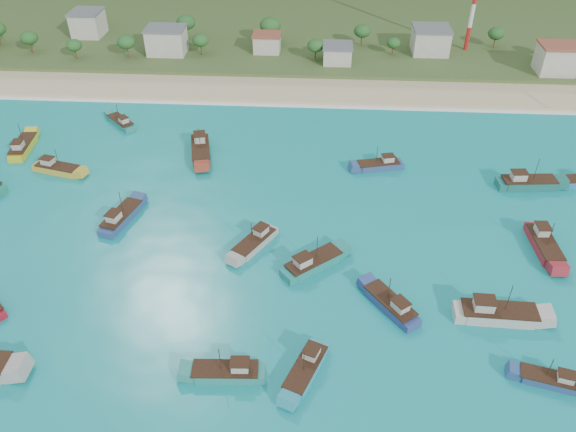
# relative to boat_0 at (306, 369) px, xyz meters

# --- Properties ---
(ground) EXTENTS (600.00, 600.00, 0.00)m
(ground) POSITION_rel_boat_0_xyz_m (-11.69, 13.95, -0.69)
(ground) COLOR #0C7F84
(ground) RESTS_ON ground
(beach) EXTENTS (400.00, 18.00, 1.20)m
(beach) POSITION_rel_boat_0_xyz_m (-11.69, 92.95, -0.69)
(beach) COLOR beige
(beach) RESTS_ON ground
(land) EXTENTS (400.00, 110.00, 2.40)m
(land) POSITION_rel_boat_0_xyz_m (-11.69, 153.95, -0.69)
(land) COLOR #385123
(land) RESTS_ON ground
(surf_line) EXTENTS (400.00, 2.50, 0.08)m
(surf_line) POSITION_rel_boat_0_xyz_m (-11.69, 83.45, -0.69)
(surf_line) COLOR white
(surf_line) RESTS_ON ground
(village) EXTENTS (208.92, 31.13, 7.40)m
(village) POSITION_rel_boat_0_xyz_m (-6.26, 115.67, 4.23)
(village) COLOR beige
(village) RESTS_ON ground
(vegetation) EXTENTS (277.19, 25.61, 8.56)m
(vegetation) POSITION_rel_boat_0_xyz_m (-15.99, 117.59, 4.37)
(vegetation) COLOR #235623
(vegetation) RESTS_ON ground
(boat_0) EXTENTS (6.60, 10.45, 5.95)m
(boat_0) POSITION_rel_boat_0_xyz_m (0.00, 0.00, 0.00)
(boat_0) COLOR teal
(boat_0) RESTS_ON ground
(boat_1) EXTENTS (9.08, 4.65, 5.15)m
(boat_1) POSITION_rel_boat_0_xyz_m (33.27, 0.28, -0.15)
(boat_1) COLOR navy
(boat_1) RESTS_ON ground
(boat_2) EXTENTS (7.89, 10.34, 6.06)m
(boat_2) POSITION_rel_boat_0_xyz_m (-10.01, 26.78, 0.02)
(boat_2) COLOR #A6A098
(boat_2) RESTS_ON ground
(boat_3) EXTENTS (8.70, 10.22, 6.17)m
(boat_3) POSITION_rel_boat_0_xyz_m (12.74, 12.93, 0.04)
(boat_3) COLOR navy
(boat_3) RESTS_ON ground
(boat_8) EXTENTS (12.34, 4.61, 7.13)m
(boat_8) POSITION_rel_boat_0_xyz_m (43.40, 48.73, 0.21)
(boat_8) COLOR #18635A
(boat_8) RESTS_ON ground
(boat_10) EXTENTS (10.32, 5.20, 5.85)m
(boat_10) POSITION_rel_boat_0_xyz_m (13.80, 54.19, -0.02)
(boat_10) COLOR navy
(boat_10) RESTS_ON ground
(boat_11) EXTENTS (8.68, 8.70, 5.61)m
(boat_11) POSITION_rel_boat_0_xyz_m (-47.29, 70.08, -0.06)
(boat_11) COLOR #217C6D
(boat_11) RESTS_ON ground
(boat_15) EXTENTS (3.96, 11.61, 6.77)m
(boat_15) POSITION_rel_boat_0_xyz_m (40.87, 29.08, 0.15)
(boat_15) COLOR maroon
(boat_15) RESTS_ON ground
(boat_16) EXTENTS (10.33, 3.52, 6.02)m
(boat_16) POSITION_rel_boat_0_xyz_m (-10.82, -1.26, 0.01)
(boat_16) COLOR #278377
(boat_16) RESTS_ON ground
(boat_18) EXTENTS (6.40, 13.20, 7.50)m
(boat_18) POSITION_rel_boat_0_xyz_m (-25.42, 57.64, 0.28)
(boat_18) COLOR maroon
(boat_18) RESTS_ON ground
(boat_20) EXTENTS (4.47, 11.41, 6.57)m
(boat_20) POSITION_rel_boat_0_xyz_m (-65.66, 56.97, 0.11)
(boat_20) COLOR gold
(boat_20) RESTS_ON ground
(boat_22) EXTENTS (6.07, 11.38, 6.45)m
(boat_22) POSITION_rel_boat_0_xyz_m (-35.79, 32.49, 0.09)
(boat_22) COLOR navy
(boat_22) RESTS_ON ground
(boat_23) EXTENTS (12.72, 4.13, 7.45)m
(boat_23) POSITION_rel_boat_0_xyz_m (28.69, 11.79, 0.27)
(boat_23) COLOR #BDB7AC
(boat_23) RESTS_ON ground
(boat_25) EXTENTS (10.89, 9.78, 6.70)m
(boat_25) POSITION_rel_boat_0_xyz_m (0.34, 21.72, 0.14)
(boat_25) COLOR #1C7E76
(boat_25) RESTS_ON ground
(boat_26) EXTENTS (10.84, 5.49, 6.15)m
(boat_26) POSITION_rel_boat_0_xyz_m (-54.51, 48.54, 0.04)
(boat_26) COLOR gold
(boat_26) RESTS_ON ground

